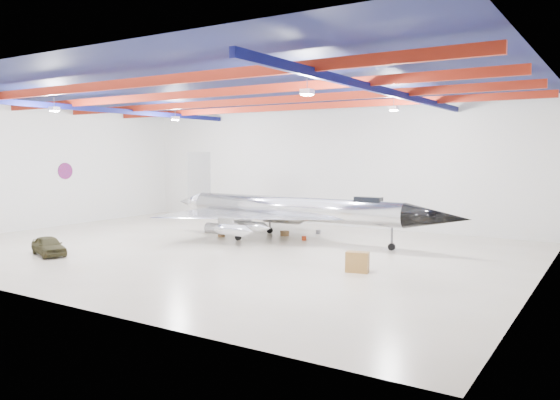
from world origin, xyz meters
The scene contains 16 objects.
floor centered at (0.00, 0.00, 0.00)m, with size 40.00×40.00×0.00m, color #BDB196.
wall_back centered at (0.00, 15.00, 5.50)m, with size 40.00×40.00×0.00m, color silver.
wall_left centered at (-20.00, 0.00, 5.50)m, with size 30.00×30.00×0.00m, color silver.
wall_right centered at (20.00, 0.00, 5.50)m, with size 30.00×30.00×0.00m, color silver.
ceiling centered at (0.00, 0.00, 11.00)m, with size 40.00×40.00×0.00m, color #0A0F38.
ceiling_structure centered at (0.00, 0.00, 10.32)m, with size 39.50×29.50×1.08m.
wall_roundel centered at (-19.94, 2.00, 5.00)m, with size 1.50×1.50×0.10m, color #B21414.
jet_aircraft centered at (2.24, 5.51, 2.21)m, with size 24.65×14.09×6.73m.
jeep centered at (-8.15, -8.10, 0.62)m, with size 1.47×3.65×1.24m, color #39351C.
desk centered at (11.06, -2.07, 0.58)m, with size 1.27×0.63×1.16m, color brown.
toolbox_red centered at (-3.42, 9.83, 0.15)m, with size 0.43×0.35×0.30m, color #AA3111.
parts_bin centered at (0.55, 7.18, 0.20)m, with size 0.58×0.46×0.40m, color olive.
crate_small centered at (-5.89, 5.30, 0.14)m, with size 0.39×0.31×0.27m, color #59595B.
tool_chest centered at (2.98, 6.07, 0.17)m, with size 0.37×0.37×0.33m, color #AA3111.
oil_barrel centered at (-3.40, 4.00, 0.17)m, with size 0.48×0.38×0.33m, color olive.
spares_box centered at (2.38, 9.49, 0.17)m, with size 0.38×0.38×0.35m, color #59595B.
Camera 1 is at (23.42, -29.83, 6.70)m, focal length 35.00 mm.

